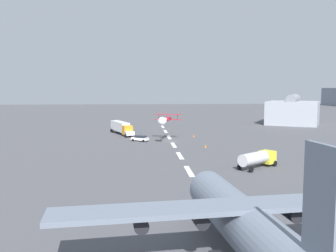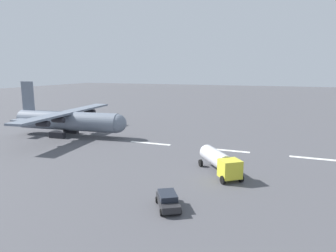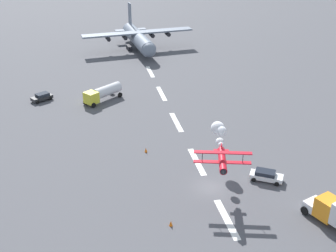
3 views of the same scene
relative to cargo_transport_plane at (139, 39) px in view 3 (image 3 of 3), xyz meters
name	(u,v)px [view 3 (image 3 of 3)]	position (x,y,z in m)	size (l,w,h in m)	color
ground_plane	(210,187)	(-66.58, 0.00, -3.31)	(440.00, 440.00, 0.00)	#4C4C51
runway_stripe_4	(227,219)	(-73.60, 0.00, -3.30)	(8.00, 0.90, 0.01)	white
runway_stripe_5	(197,162)	(-59.56, 0.00, -3.30)	(8.00, 0.90, 0.01)	white
runway_stripe_6	(176,122)	(-45.51, 0.00, -3.30)	(8.00, 0.90, 0.01)	white
runway_stripe_7	(161,93)	(-31.46, 0.00, -3.30)	(8.00, 0.90, 0.01)	white
runway_stripe_8	(150,72)	(-17.41, 0.00, -3.30)	(8.00, 0.90, 0.01)	white
cargo_transport_plane	(139,39)	(0.00, 0.00, 0.00)	(23.92, 30.17, 11.04)	slate
stunt_biplane_red	(220,140)	(-63.82, -1.98, 2.41)	(12.96, 7.23, 2.12)	red
fuel_tanker_truck	(103,93)	(-32.88, 12.17, -1.57)	(7.02, 8.11, 2.90)	yellow
followme_car_yellow	(266,175)	(-66.50, -8.14, -2.49)	(3.89, 4.81, 1.52)	white
airport_staff_sedan	(42,97)	(-30.25, 24.09, -2.50)	(3.67, 4.43, 1.52)	#262628
traffic_cone_near	(171,223)	(-73.44, 7.01, -2.93)	(0.44, 0.44, 0.75)	orange
traffic_cone_far	(146,150)	(-55.10, 7.09, -2.93)	(0.44, 0.44, 0.75)	orange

